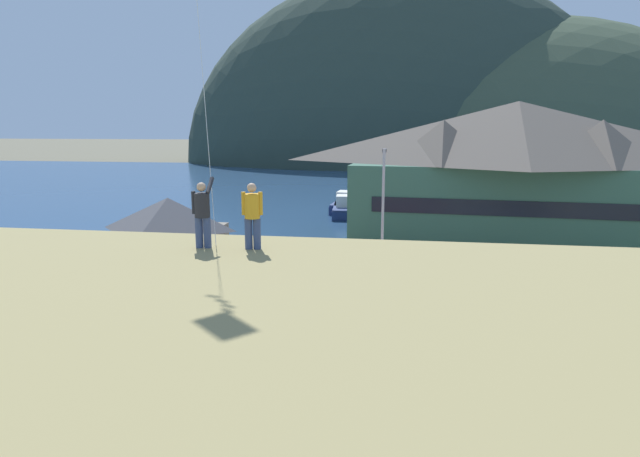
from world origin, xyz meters
The scene contains 19 objects.
ground_plane centered at (0.00, 0.00, 0.00)m, with size 600.00×600.00×0.00m, color #66604C.
parking_lot_pad centered at (0.00, 5.00, 0.05)m, with size 40.00×20.00×0.10m, color gray.
bay_water centered at (0.00, 60.00, 0.01)m, with size 360.00×84.00×0.03m, color navy.
far_hill_west_ridge centered at (3.51, 110.00, 0.00)m, with size 106.04×53.98×88.00m, color #2D3D33.
far_hill_east_peak centered at (32.73, 114.56, 0.00)m, with size 98.78×69.97×66.89m, color #3D4C38.
harbor_lodge centered at (12.32, 22.28, 5.76)m, with size 26.68×13.43×10.82m.
storage_shed_near_lot centered at (-8.96, 6.64, 2.68)m, with size 5.61×5.60×5.15m.
wharf_dock centered at (1.48, 34.82, 0.35)m, with size 3.20×12.40×0.70m.
moored_boat_wharfside centered at (-2.03, 35.32, 0.72)m, with size 2.91×7.40×2.16m.
moored_boat_outer_mooring centered at (5.09, 36.62, 0.72)m, with size 2.56×7.81×2.16m.
moored_boat_inner_slip centered at (-1.91, 32.02, 0.72)m, with size 2.63×6.84×2.16m.
parked_car_mid_row_near centered at (3.38, -0.13, 1.06)m, with size 4.25×2.16×1.82m.
parked_car_back_row_right centered at (-9.89, -0.15, 1.06)m, with size 4.21×2.08×1.82m.
parked_car_corner_spot centered at (9.06, 5.35, 1.06)m, with size 4.29×2.24×1.82m.
parked_car_front_row_end centered at (0.79, 5.44, 1.06)m, with size 4.22×2.10×1.82m.
parked_car_front_row_red centered at (-4.05, 1.39, 1.06)m, with size 4.29×2.22×1.82m.
parking_light_pole centered at (2.62, 10.55, 4.44)m, with size 0.24×0.78×7.60m.
person_kite_flyer centered at (-1.56, -7.28, 6.80)m, with size 0.52×0.67×1.86m.
person_companion centered at (-0.22, -7.23, 6.79)m, with size 0.55×0.40×1.74m.
Camera 1 is at (3.55, -20.37, 9.07)m, focal length 29.66 mm.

